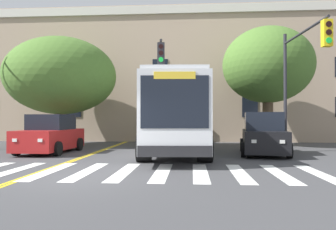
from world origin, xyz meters
TOP-DOWN VIEW (x-y plane):
  - ground_plane at (0.00, 0.00)m, footprint 120.00×120.00m
  - crosswalk at (0.98, 1.07)m, footprint 12.39×3.69m
  - lane_line_yellow_inner at (-1.70, 15.07)m, footprint 0.12×36.00m
  - lane_line_yellow_outer at (-1.54, 15.07)m, footprint 0.12×36.00m
  - city_bus at (2.24, 6.84)m, footprint 3.28×11.00m
  - car_red_near_lane at (-3.82, 6.52)m, footprint 2.21×4.38m
  - car_black_far_lane at (6.45, 6.52)m, footprint 2.52×4.51m
  - car_teal_behind_bus at (2.77, 14.93)m, footprint 1.95×3.93m
  - traffic_light_near_corner at (7.92, 5.92)m, footprint 0.60×4.50m
  - traffic_light_overhead at (1.47, 7.86)m, footprint 0.62×3.54m
  - street_tree_curbside_large at (7.65, 10.89)m, footprint 7.49×7.49m
  - street_tree_curbside_small at (-4.96, 10.53)m, footprint 9.35×9.28m
  - building_facade at (0.82, 18.61)m, footprint 31.95×8.52m

SIDE VIEW (x-z plane):
  - ground_plane at x=0.00m, z-range 0.00..0.00m
  - lane_line_yellow_inner at x=-1.70m, z-range 0.00..0.01m
  - lane_line_yellow_outer at x=-1.54m, z-range 0.00..0.01m
  - crosswalk at x=0.98m, z-range 0.00..0.01m
  - car_red_near_lane at x=-3.82m, z-range -0.09..1.79m
  - car_teal_behind_bus at x=2.77m, z-range -0.08..1.81m
  - car_black_far_lane at x=6.45m, z-range -0.10..1.87m
  - city_bus at x=2.24m, z-range 0.17..3.63m
  - traffic_light_overhead at x=1.47m, z-range 0.95..6.76m
  - traffic_light_near_corner at x=7.92m, z-range 1.05..6.98m
  - street_tree_curbside_small at x=-4.96m, z-range 0.95..7.62m
  - street_tree_curbside_large at x=7.65m, z-range 1.28..8.45m
  - building_facade at x=0.82m, z-range 0.00..9.97m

